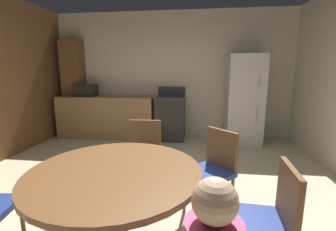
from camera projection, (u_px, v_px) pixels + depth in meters
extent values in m
plane|color=beige|center=(139.00, 210.00, 2.46)|extent=(14.00, 14.00, 0.00)
cube|color=beige|center=(171.00, 75.00, 5.14)|extent=(5.45, 0.12, 2.70)
cube|color=#9E754C|center=(108.00, 117.00, 5.10)|extent=(2.09, 0.60, 0.90)
cube|color=brown|center=(75.00, 88.00, 5.26)|extent=(0.44, 0.36, 2.10)
cube|color=#2D2B28|center=(170.00, 118.00, 4.92)|extent=(0.60, 0.60, 0.90)
cube|color=#38383D|center=(170.00, 97.00, 4.83)|extent=(0.60, 0.60, 0.02)
cube|color=#38383D|center=(172.00, 91.00, 5.09)|extent=(0.60, 0.04, 0.18)
cube|color=silver|center=(244.00, 100.00, 4.61)|extent=(0.68, 0.66, 1.76)
cylinder|color=#B2B2B7|center=(259.00, 80.00, 4.18)|extent=(0.02, 0.02, 0.22)
cylinder|color=#B2B2B7|center=(257.00, 115.00, 4.30)|extent=(0.02, 0.02, 0.30)
cube|color=black|center=(86.00, 90.00, 5.04)|extent=(0.44, 0.32, 0.26)
cylinder|color=brown|center=(118.00, 219.00, 1.73)|extent=(0.14, 0.14, 0.72)
cylinder|color=brown|center=(115.00, 172.00, 1.66)|extent=(1.24, 1.24, 0.04)
cube|color=navy|center=(256.00, 224.00, 1.54)|extent=(0.42, 0.42, 0.05)
cube|color=brown|center=(289.00, 198.00, 1.47)|extent=(0.06, 0.38, 0.42)
cylinder|color=brown|center=(23.00, 224.00, 1.91)|extent=(0.03, 0.03, 0.43)
cylinder|color=brown|center=(155.00, 185.00, 2.55)|extent=(0.03, 0.03, 0.43)
cylinder|color=brown|center=(125.00, 184.00, 2.57)|extent=(0.03, 0.03, 0.43)
cylinder|color=brown|center=(159.00, 172.00, 2.88)|extent=(0.03, 0.03, 0.43)
cylinder|color=brown|center=(133.00, 171.00, 2.91)|extent=(0.03, 0.03, 0.43)
cube|color=navy|center=(143.00, 159.00, 2.68)|extent=(0.42, 0.42, 0.05)
cube|color=brown|center=(145.00, 137.00, 2.82)|extent=(0.38, 0.05, 0.42)
cylinder|color=brown|center=(209.00, 208.00, 2.11)|extent=(0.03, 0.03, 0.43)
cylinder|color=brown|center=(184.00, 193.00, 2.38)|extent=(0.03, 0.03, 0.43)
cylinder|color=brown|center=(232.00, 196.00, 2.32)|extent=(0.03, 0.03, 0.43)
cylinder|color=brown|center=(207.00, 183.00, 2.58)|extent=(0.03, 0.03, 0.43)
cube|color=navy|center=(209.00, 173.00, 2.30)|extent=(0.57, 0.57, 0.05)
cube|color=brown|center=(221.00, 149.00, 2.37)|extent=(0.29, 0.30, 0.42)
sphere|color=#D6A884|center=(215.00, 201.00, 0.82)|extent=(0.17, 0.17, 0.17)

